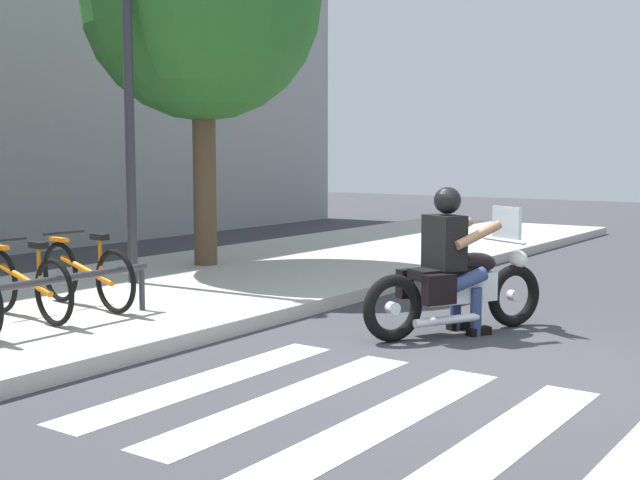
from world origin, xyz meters
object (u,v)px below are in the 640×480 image
Objects in this scene: bicycle_3 at (86,274)px; bicycle_2 at (26,284)px; rider at (451,250)px; tree_near_rack at (202,1)px; street_lamp at (128,63)px; bike_rack at (28,289)px; motorcycle at (457,287)px.

bicycle_2 is at bearing 179.98° from bicycle_3.
tree_near_rack is (1.55, 4.65, 3.04)m from rider.
bicycle_2 is 3.32m from street_lamp.
bicycle_3 is 2.89m from street_lamp.
motorcycle is at bearing -45.35° from bike_rack.
tree_near_rack is at bearing 12.89° from street_lamp.
bike_rack is at bearing -150.33° from street_lamp.
motorcycle is at bearing -63.25° from bicycle_3.
tree_near_rack is (3.92, 1.29, 3.36)m from bicycle_2.
street_lamp is 2.06m from tree_near_rack.
bicycle_2 is 0.29× the size of tree_near_rack.
rider is (-0.07, 0.04, 0.37)m from motorcycle.
bike_rack is 3.71m from street_lamp.
motorcycle is at bearing -86.49° from street_lamp.
tree_near_rack reaches higher than street_lamp.
bicycle_2 is (-2.44, 3.39, 0.04)m from motorcycle.
rider is 3.75m from bicycle_3.
motorcycle is at bearing -54.28° from bicycle_2.
bike_rack is 0.50× the size of tree_near_rack.
rider reaches higher than bicycle_2.
motorcycle is 4.91m from street_lamp.
rider is at bearing -54.73° from bicycle_2.
rider is at bearing 150.28° from motorcycle.
bicycle_2 is at bearing 125.72° from motorcycle.
tree_near_rack is at bearing 18.24° from bicycle_2.
motorcycle is at bearing -29.72° from rider.
street_lamp is at bearing 31.71° from bicycle_3.
bicycle_2 is 0.98× the size of bicycle_3.
rider is 0.26× the size of tree_near_rack.
motorcycle is 5.98m from tree_near_rack.
tree_near_rack is (1.49, 4.69, 3.41)m from motorcycle.
bicycle_2 is 5.33m from tree_near_rack.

